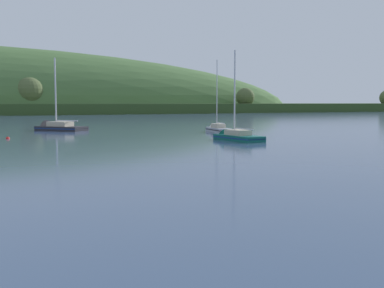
# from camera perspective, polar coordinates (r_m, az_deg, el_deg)

# --- Properties ---
(sailboat_near_mooring) EXTENTS (2.66, 7.07, 11.69)m
(sailboat_near_mooring) POSITION_cam_1_polar(r_m,az_deg,el_deg) (73.42, 2.94, 1.66)
(sailboat_near_mooring) COLOR #ADB2BC
(sailboat_near_mooring) RESTS_ON ground
(sailboat_far_left) EXTENTS (8.58, 9.03, 13.09)m
(sailboat_far_left) POSITION_cam_1_polar(r_m,az_deg,el_deg) (80.04, -15.88, 1.69)
(sailboat_far_left) COLOR #232328
(sailboat_far_left) RESTS_ON ground
(sailboat_outer_reach) EXTENTS (3.56, 8.00, 11.73)m
(sailboat_outer_reach) POSITION_cam_1_polar(r_m,az_deg,el_deg) (57.09, 4.97, 0.62)
(sailboat_outer_reach) COLOR #0F564C
(sailboat_outer_reach) RESTS_ON ground
(mooring_buoy_foreground) EXTENTS (0.49, 0.49, 0.57)m
(mooring_buoy_foreground) POSITION_cam_1_polar(r_m,az_deg,el_deg) (63.32, -20.95, 0.59)
(mooring_buoy_foreground) COLOR red
(mooring_buoy_foreground) RESTS_ON ground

